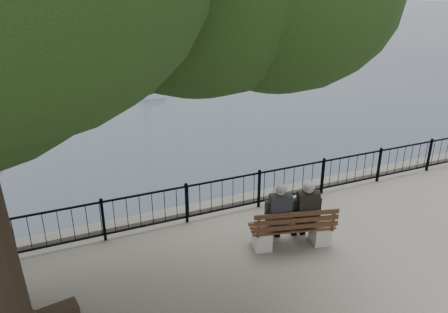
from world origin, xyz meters
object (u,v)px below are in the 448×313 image
person_left (278,216)px  person_right (304,214)px  lion_monument (80,21)px  bench (292,232)px

person_left → person_right: (0.60, -0.15, 0.00)m
person_left → lion_monument: 49.19m
person_right → lion_monument: 49.33m
person_right → lion_monument: (0.85, 49.32, 0.41)m
bench → person_right: person_right is taller
person_right → lion_monument: lion_monument is taller
person_left → lion_monument: (1.46, 49.17, 0.41)m
person_left → lion_monument: bearing=88.3°
person_right → lion_monument: size_ratio=0.18×
person_left → person_right: 0.62m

